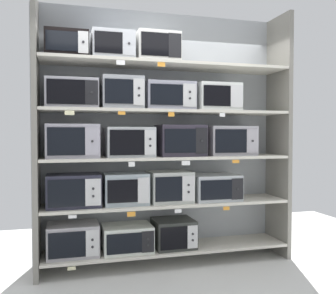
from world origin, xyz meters
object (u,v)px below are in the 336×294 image
Objects in this scene: microwave_12 at (122,93)px; microwave_15 at (67,45)px; microwave_1 at (127,238)px; microwave_13 at (169,96)px; microwave_16 at (112,47)px; microwave_3 at (74,190)px; microwave_10 at (230,141)px; microwave_0 at (73,239)px; microwave_4 at (125,189)px; microwave_7 at (73,141)px; microwave_11 at (72,94)px; microwave_5 at (170,187)px; microwave_6 at (214,187)px; microwave_17 at (156,49)px; microwave_8 at (129,142)px; microwave_14 at (216,98)px; microwave_2 at (174,233)px; microwave_9 at (181,141)px.

microwave_15 is at bearing 179.99° from microwave_12.
microwave_15 is at bearing 179.98° from microwave_1.
microwave_16 is at bearing -180.00° from microwave_13.
microwave_3 is 1.79m from microwave_10.
microwave_4 is at bearing 0.04° from microwave_0.
microwave_10 is at bearing 0.00° from microwave_7.
microwave_11 is 0.97× the size of microwave_13.
microwave_5 is 0.52m from microwave_6.
microwave_3 is 1.25× the size of microwave_16.
microwave_17 is at bearing -0.01° from microwave_12.
microwave_5 reaches higher than microwave_3.
microwave_15 is (-1.06, -0.00, 0.48)m from microwave_13.
microwave_17 is at bearing 0.06° from microwave_8.
microwave_7 is (-0.55, -0.00, 1.03)m from microwave_1.
microwave_0 is at bearing -179.99° from microwave_17.
microwave_3 is at bearing -180.00° from microwave_10.
microwave_5 is at bearing -1.11° from microwave_13.
microwave_15 is (-1.60, -0.00, 0.48)m from microwave_14.
microwave_0 is 1.18× the size of microwave_2.
microwave_1 is (0.55, 0.00, -0.03)m from microwave_0.
microwave_6 is at bearing -0.00° from microwave_9.
microwave_12 is 0.99× the size of microwave_16.
microwave_14 is at bearing 0.04° from microwave_2.
microwave_17 reaches higher than microwave_1.
microwave_14 reaches higher than microwave_5.
microwave_3 is at bearing -179.99° from microwave_14.
microwave_8 is at bearing -0.04° from microwave_15.
microwave_3 reaches higher than microwave_6.
microwave_10 is (1.72, 0.00, 0.50)m from microwave_3.
microwave_8 is 0.66m from microwave_13.
microwave_14 is at bearing 0.00° from microwave_16.
microwave_15 is (-1.07, 0.00, 1.46)m from microwave_5.
microwave_7 is at bearing -180.00° from microwave_10.
microwave_6 is 1.02× the size of microwave_11.
microwave_13 is (0.51, 0.00, -0.02)m from microwave_12.
microwave_10 is 1.28× the size of microwave_12.
microwave_7 is at bearing -180.00° from microwave_2.
microwave_2 is at bearing -0.01° from microwave_1.
microwave_12 is (-0.64, -0.00, 0.49)m from microwave_9.
microwave_0 is 1.07m from microwave_2.
microwave_10 is at bearing 0.00° from microwave_0.
microwave_5 is at bearing -0.00° from microwave_1.
microwave_0 is 1.03× the size of microwave_9.
microwave_16 is (-0.62, 0.00, 1.47)m from microwave_5.
microwave_7 is 0.96m from microwave_15.
microwave_15 reaches higher than microwave_3.
microwave_7 is 1.05m from microwave_16.
microwave_5 is 0.86m from microwave_10.
microwave_11 reaches higher than microwave_2.
microwave_15 is (-0.59, -0.00, 1.46)m from microwave_4.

